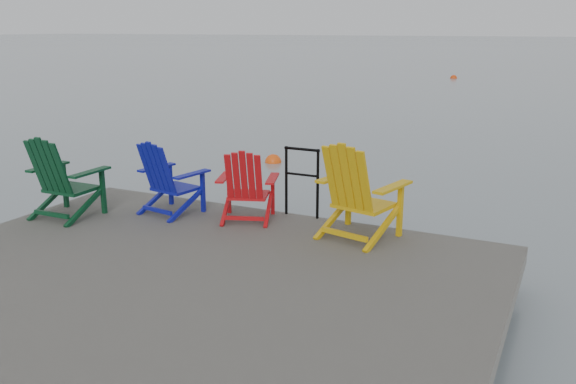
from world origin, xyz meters
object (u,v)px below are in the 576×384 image
at_px(chair_green, 62,177).
at_px(chair_red, 247,185).
at_px(handrail, 302,175).
at_px(buoy_a, 273,162).
at_px(chair_yellow, 358,191).
at_px(buoy_b, 454,78).
at_px(chair_blue, 168,177).

distance_m(chair_green, chair_red, 2.35).
height_order(handrail, buoy_a, handrail).
relative_size(chair_red, buoy_a, 2.55).
height_order(handrail, chair_green, chair_green).
xyz_separation_m(handrail, chair_green, (-2.72, -1.36, -0.01)).
distance_m(chair_yellow, buoy_b, 30.17).
relative_size(handrail, chair_yellow, 0.80).
relative_size(chair_blue, chair_yellow, 0.86).
height_order(handrail, buoy_b, handrail).
bearing_deg(handrail, chair_yellow, -28.25).
relative_size(chair_blue, chair_red, 1.05).
relative_size(chair_yellow, buoy_b, 2.92).
bearing_deg(chair_blue, buoy_b, 104.19).
relative_size(handrail, chair_blue, 0.93).
bearing_deg(buoy_a, chair_yellow, -54.33).
xyz_separation_m(chair_blue, chair_yellow, (2.53, 0.15, 0.08)).
relative_size(chair_yellow, buoy_a, 3.13).
bearing_deg(chair_red, handrail, 20.84).
height_order(chair_green, chair_red, chair_green).
distance_m(buoy_a, buoy_b, 24.56).
xyz_separation_m(chair_blue, buoy_a, (-1.23, 5.39, -0.99)).
bearing_deg(chair_blue, chair_red, 19.74).
bearing_deg(buoy_a, buoy_b, 92.03).
distance_m(chair_green, buoy_b, 30.69).
distance_m(handrail, chair_blue, 1.73).
height_order(chair_blue, chair_yellow, chair_yellow).
height_order(chair_green, buoy_a, chair_green).
height_order(chair_red, chair_yellow, chair_yellow).
relative_size(handrail, chair_green, 0.85).
xyz_separation_m(chair_green, buoy_b, (-1.00, 30.65, -1.03)).
xyz_separation_m(chair_green, chair_blue, (1.11, 0.71, -0.04)).
xyz_separation_m(handrail, buoy_b, (-3.71, 29.30, -1.04)).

